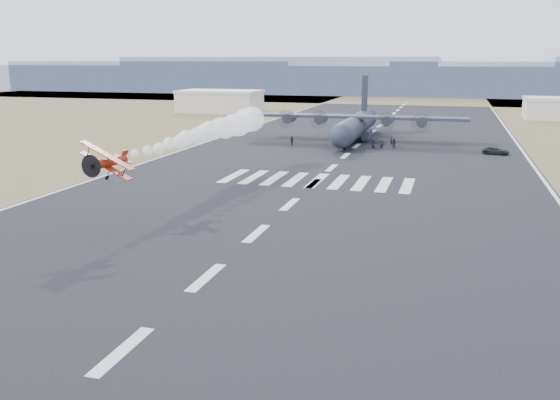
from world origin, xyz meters
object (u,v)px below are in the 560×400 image
at_px(support_vehicle, 496,151).
at_px(crew_e, 373,143).
at_px(crew_g, 382,145).
at_px(crew_f, 348,138).
at_px(crew_a, 391,141).
at_px(hangar_left, 220,101).
at_px(crew_b, 335,138).
at_px(crew_d, 292,141).
at_px(crew_c, 345,139).
at_px(aerobatic_biplane, 107,162).
at_px(transport_aircraft, 356,124).
at_px(crew_h, 394,144).

height_order(support_vehicle, crew_e, crew_e).
bearing_deg(crew_g, crew_f, 128.68).
xyz_separation_m(crew_a, crew_f, (-8.58, 2.02, -0.02)).
relative_size(hangar_left, crew_g, 14.52).
height_order(hangar_left, crew_b, hangar_left).
xyz_separation_m(crew_d, crew_f, (9.63, 6.77, -0.04)).
distance_m(crew_b, crew_c, 2.03).
bearing_deg(hangar_left, crew_c, -49.78).
height_order(hangar_left, crew_g, hangar_left).
distance_m(aerobatic_biplane, crew_b, 66.93).
bearing_deg(crew_e, crew_d, -8.83).
relative_size(hangar_left, aerobatic_biplane, 4.47).
height_order(aerobatic_biplane, transport_aircraft, transport_aircraft).
relative_size(crew_c, crew_h, 0.94).
relative_size(crew_e, crew_f, 1.04).
distance_m(crew_b, crew_g, 11.30).
relative_size(support_vehicle, crew_b, 2.52).
relative_size(support_vehicle, crew_f, 2.58).
xyz_separation_m(aerobatic_biplane, crew_f, (11.33, 67.05, -5.81)).
bearing_deg(crew_h, crew_f, -15.45).
bearing_deg(crew_a, support_vehicle, 107.78).
bearing_deg(crew_c, crew_g, -38.19).
bearing_deg(crew_d, transport_aircraft, -96.86).
bearing_deg(crew_b, transport_aircraft, -1.72).
relative_size(crew_b, crew_e, 0.98).
height_order(transport_aircraft, crew_g, transport_aircraft).
height_order(crew_c, crew_h, crew_h).
distance_m(aerobatic_biplane, crew_c, 66.75).
bearing_deg(support_vehicle, crew_f, 86.23).
distance_m(aerobatic_biplane, crew_f, 68.24).
bearing_deg(crew_e, crew_g, 143.48).
bearing_deg(transport_aircraft, hangar_left, 133.34).
height_order(hangar_left, aerobatic_biplane, aerobatic_biplane).
bearing_deg(aerobatic_biplane, crew_g, 75.10).
relative_size(crew_b, crew_h, 0.94).
xyz_separation_m(aerobatic_biplane, crew_d, (1.70, 60.28, -5.77)).
distance_m(crew_d, crew_e, 15.36).
relative_size(crew_f, crew_h, 0.92).
xyz_separation_m(crew_e, crew_f, (-5.71, 6.06, -0.04)).
bearing_deg(crew_c, crew_h, -26.66).
relative_size(hangar_left, crew_e, 13.59).
relative_size(aerobatic_biplane, crew_d, 3.03).
bearing_deg(hangar_left, crew_e, -48.63).
height_order(crew_f, crew_h, crew_h).
distance_m(crew_c, crew_g, 9.38).
height_order(transport_aircraft, crew_b, transport_aircraft).
xyz_separation_m(aerobatic_biplane, crew_b, (8.97, 66.07, -5.79)).
bearing_deg(crew_b, crew_a, -66.47).
xyz_separation_m(support_vehicle, crew_h, (-17.57, 1.76, 0.32)).
distance_m(crew_f, crew_g, 10.00).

